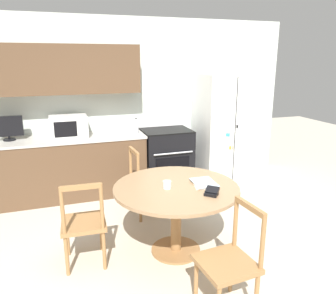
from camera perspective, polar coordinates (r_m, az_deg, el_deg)
ground_plane at (r=3.37m, az=5.39°, el=-21.00°), size 14.00×14.00×0.00m
back_wall at (r=5.16m, az=-9.21°, el=8.98°), size 5.20×0.44×2.60m
kitchen_counter at (r=5.00m, az=-17.06°, el=-3.40°), size 2.25×0.64×0.90m
refrigerator at (r=5.44m, az=9.64°, el=3.22°), size 0.82×0.77×1.76m
oven_range at (r=5.21m, az=-0.35°, el=-1.78°), size 0.74×0.68×1.08m
microwave at (r=4.87m, az=-16.92°, el=3.43°), size 0.52×0.37×0.30m
countertop_tv at (r=4.96m, az=-26.10°, el=3.09°), size 0.39×0.16×0.34m
counter_bottle at (r=4.87m, az=-5.54°, el=3.29°), size 0.07×0.07×0.24m
dining_table at (r=3.38m, az=1.43°, el=-8.92°), size 1.27×1.27×0.74m
dining_chair_near at (r=2.77m, az=10.71°, el=-19.11°), size 0.45×0.45×0.90m
dining_chair_far at (r=4.25m, az=-3.73°, el=-6.30°), size 0.44×0.44×0.90m
dining_chair_left at (r=3.36m, az=-14.47°, el=-12.85°), size 0.44×0.44×0.90m
candle_glass at (r=3.27m, az=-0.17°, el=-6.67°), size 0.08×0.08×0.08m
wallet at (r=3.15m, az=7.63°, el=-7.78°), size 0.17×0.17×0.07m
mail_stack at (r=3.40m, az=6.28°, el=-6.25°), size 0.27×0.34×0.02m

